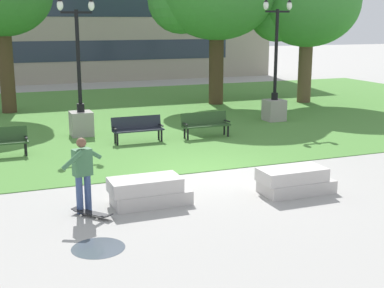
{
  "coord_description": "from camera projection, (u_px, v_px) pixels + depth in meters",
  "views": [
    {
      "loc": [
        -5.6,
        -13.46,
        4.17
      ],
      "look_at": [
        -0.87,
        -1.4,
        1.2
      ],
      "focal_mm": 50.0,
      "sensor_mm": 36.0,
      "label": 1
    }
  ],
  "objects": [
    {
      "name": "ground_plane",
      "position": [
        202.0,
        172.0,
        15.14
      ],
      "size": [
        140.0,
        140.0,
        0.0
      ],
      "primitive_type": "plane",
      "color": "#A3A09B"
    },
    {
      "name": "grass_lawn",
      "position": [
        118.0,
        116.0,
        24.21
      ],
      "size": [
        40.0,
        20.0,
        0.02
      ],
      "primitive_type": "cube",
      "color": "#4C8438",
      "rests_on": "ground"
    },
    {
      "name": "concrete_block_center",
      "position": [
        148.0,
        191.0,
        12.47
      ],
      "size": [
        1.87,
        0.9,
        0.64
      ],
      "color": "#BCB7B2",
      "rests_on": "ground"
    },
    {
      "name": "concrete_block_left",
      "position": [
        294.0,
        181.0,
        13.29
      ],
      "size": [
        1.87,
        0.9,
        0.64
      ],
      "color": "#BCB7B2",
      "rests_on": "ground"
    },
    {
      "name": "person_skateboarder",
      "position": [
        83.0,
        170.0,
        11.77
      ],
      "size": [
        1.02,
        0.81,
        1.71
      ],
      "color": "#384C7A",
      "rests_on": "ground"
    },
    {
      "name": "skateboard",
      "position": [
        92.0,
        213.0,
        11.69
      ],
      "size": [
        0.81,
        0.91,
        0.14
      ],
      "color": "black",
      "rests_on": "ground"
    },
    {
      "name": "puddle",
      "position": [
        98.0,
        248.0,
        10.09
      ],
      "size": [
        1.02,
        1.02,
        0.01
      ],
      "primitive_type": "cylinder",
      "color": "#47515B",
      "rests_on": "ground"
    },
    {
      "name": "park_bench_near_right",
      "position": [
        205.0,
        123.0,
        19.6
      ],
      "size": [
        1.81,
        0.55,
        0.9
      ],
      "color": "#284723",
      "rests_on": "grass_lawn"
    },
    {
      "name": "park_bench_far_right",
      "position": [
        137.0,
        127.0,
        18.79
      ],
      "size": [
        1.8,
        0.55,
        0.9
      ],
      "color": "#1E232D",
      "rests_on": "grass_lawn"
    },
    {
      "name": "lamp_post_left",
      "position": [
        81.0,
        109.0,
        19.74
      ],
      "size": [
        1.32,
        0.8,
        4.97
      ],
      "color": "gray",
      "rests_on": "grass_lawn"
    },
    {
      "name": "lamp_post_right",
      "position": [
        275.0,
        97.0,
        22.77
      ],
      "size": [
        1.32,
        0.8,
        5.06
      ],
      "color": "gray",
      "rests_on": "grass_lawn"
    },
    {
      "name": "tree_near_right",
      "position": [
        307.0,
        4.0,
        27.16
      ],
      "size": [
        5.55,
        5.29,
        7.36
      ],
      "color": "brown",
      "rests_on": "grass_lawn"
    }
  ]
}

